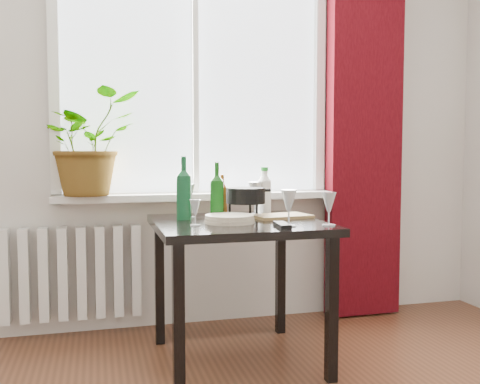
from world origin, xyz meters
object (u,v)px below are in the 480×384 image
object	(u,v)px
wineglass_front_right	(289,208)
cutting_board	(281,216)
table	(238,239)
fondue_pot	(246,203)
wineglass_back_left	(188,200)
potted_plant	(88,143)
bottle_amber	(222,195)
wineglass_far_right	(329,208)
wine_bottle_right	(217,191)
cleaning_bottle	(264,190)
wineglass_back_center	(255,198)
tv_remote	(282,225)
radiator	(72,273)
wineglass_front_left	(195,213)
plate_stack	(230,219)
wine_bottle_left	(184,187)

from	to	relation	value
wineglass_front_right	cutting_board	size ratio (longest dim) A/B	0.59
table	fondue_pot	distance (m)	0.22
cutting_board	wineglass_back_left	bearing A→B (deg)	165.14
potted_plant	bottle_amber	size ratio (longest dim) A/B	2.63
wineglass_far_right	wine_bottle_right	bearing A→B (deg)	140.73
cleaning_bottle	wineglass_far_right	bearing A→B (deg)	-76.52
wineglass_back_center	tv_remote	size ratio (longest dim) A/B	1.10
radiator	cutting_board	bearing A→B (deg)	-26.47
wineglass_back_left	table	bearing A→B (deg)	-42.38
wineglass_front_right	wineglass_back_left	xyz separation A→B (m)	(-0.41, 0.47, 0.00)
fondue_pot	cleaning_bottle	bearing A→B (deg)	27.92
potted_plant	wineglass_far_right	xyz separation A→B (m)	(1.12, -0.86, -0.33)
wineglass_back_center	cutting_board	distance (m)	0.22
wineglass_far_right	bottle_amber	bearing A→B (deg)	125.72
radiator	wineglass_front_left	distance (m)	1.06
fondue_pot	cutting_board	size ratio (longest dim) A/B	0.79
plate_stack	wineglass_front_right	bearing A→B (deg)	-38.74
wineglass_front_right	wineglass_back_left	size ratio (longest dim) A/B	0.95
wine_bottle_left	wineglass_back_center	xyz separation A→B (m)	(0.43, 0.12, -0.07)
wine_bottle_right	plate_stack	bearing A→B (deg)	-79.50
wineglass_back_center	wine_bottle_right	bearing A→B (deg)	-146.82
radiator	wineglass_front_right	world-z (taller)	wineglass_front_right
wineglass_back_left	wineglass_front_left	world-z (taller)	wineglass_back_left
wineglass_front_left	cutting_board	world-z (taller)	wineglass_front_left
cleaning_bottle	wineglass_front_right	xyz separation A→B (m)	(-0.05, -0.56, -0.05)
potted_plant	cutting_board	distance (m)	1.19
radiator	wine_bottle_right	world-z (taller)	wine_bottle_right
table	wineglass_front_right	bearing A→B (deg)	-55.63
wine_bottle_left	wine_bottle_right	distance (m)	0.18
bottle_amber	plate_stack	world-z (taller)	bottle_amber
wine_bottle_left	tv_remote	size ratio (longest dim) A/B	1.94
wineglass_front_right	wineglass_far_right	size ratio (longest dim) A/B	1.08
wineglass_back_left	cutting_board	size ratio (longest dim) A/B	0.61
potted_plant	wine_bottle_right	distance (m)	0.85
tv_remote	wineglass_front_right	bearing A→B (deg)	23.43
bottle_amber	wineglass_back_left	size ratio (longest dim) A/B	1.23
plate_stack	tv_remote	xyz separation A→B (m)	(0.21, -0.21, -0.01)
tv_remote	radiator	bearing A→B (deg)	144.03
wineglass_back_center	wineglass_back_left	xyz separation A→B (m)	(-0.40, -0.05, -0.00)
wineglass_front_left	tv_remote	bearing A→B (deg)	-20.23
wine_bottle_right	wineglass_front_left	size ratio (longest dim) A/B	2.37
table	potted_plant	bearing A→B (deg)	142.89
wineglass_back_left	cutting_board	distance (m)	0.51
wine_bottle_left	wine_bottle_right	xyz separation A→B (m)	(0.17, -0.05, -0.02)
radiator	wine_bottle_left	bearing A→B (deg)	-39.79
potted_plant	wine_bottle_right	size ratio (longest dim) A/B	2.00
wineglass_front_right	wineglass_back_center	size ratio (longest dim) A/B	0.93
cleaning_bottle	wineglass_far_right	xyz separation A→B (m)	(0.14, -0.58, -0.05)
wineglass_front_left	plate_stack	bearing A→B (deg)	18.41
radiator	cutting_board	distance (m)	1.30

